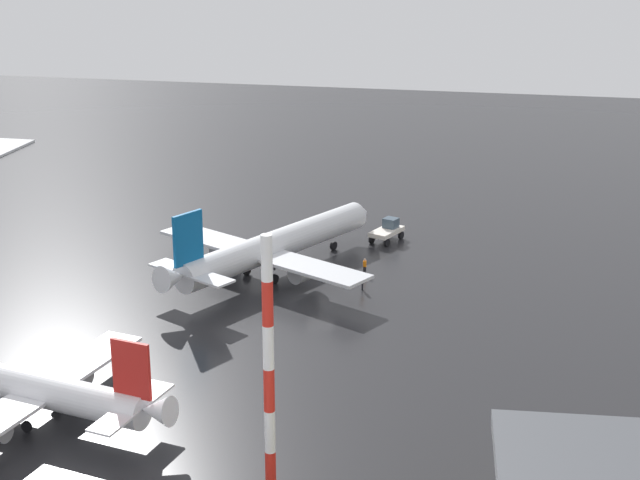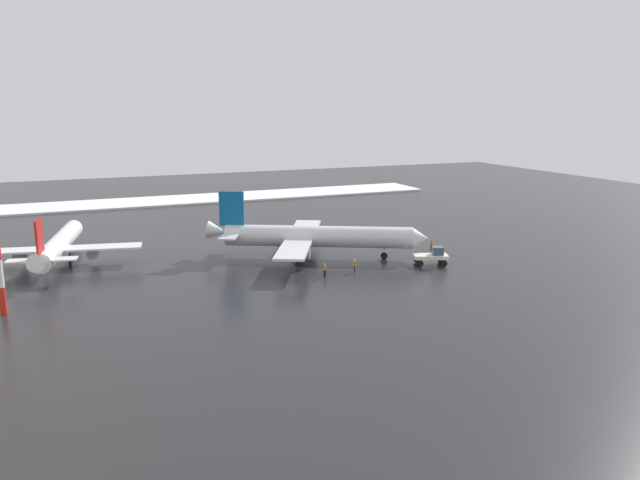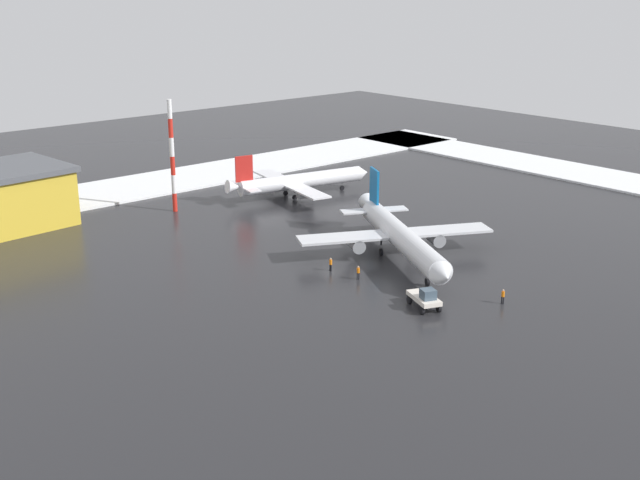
{
  "view_description": "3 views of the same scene",
  "coord_description": "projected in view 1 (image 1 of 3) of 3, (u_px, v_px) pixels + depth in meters",
  "views": [
    {
      "loc": [
        18.1,
        -85.63,
        35.53
      ],
      "look_at": [
        -1.34,
        6.07,
        4.17
      ],
      "focal_mm": 55.0,
      "sensor_mm": 36.0,
      "label": 1
    },
    {
      "loc": [
        73.08,
        -26.4,
        21.39
      ],
      "look_at": [
        -3.81,
        6.28,
        3.08
      ],
      "focal_mm": 35.0,
      "sensor_mm": 36.0,
      "label": 2
    },
    {
      "loc": [
        65.88,
        73.62,
        34.14
      ],
      "look_at": [
        2.9,
        1.24,
        3.29
      ],
      "focal_mm": 45.0,
      "sensor_mm": 36.0,
      "label": 3
    }
  ],
  "objects": [
    {
      "name": "airplane_far_rear",
      "position": [
        273.0,
        246.0,
        100.41
      ],
      "size": [
        24.77,
        29.05,
        9.34
      ],
      "rotation": [
        0.0,
        0.0,
        1.09
      ],
      "color": "silver",
      "rests_on": "ground_plane"
    },
    {
      "name": "ground_crew_mid_apron",
      "position": [
        365.0,
        265.0,
        101.07
      ],
      "size": [
        0.36,
        0.36,
        1.71
      ],
      "rotation": [
        0.0,
        0.0,
        1.12
      ],
      "color": "black",
      "rests_on": "ground_plane"
    },
    {
      "name": "ground_plane",
      "position": [
        321.0,
        301.0,
        94.27
      ],
      "size": [
        240.0,
        240.0,
        0.0
      ],
      "primitive_type": "plane",
      "color": "#232326"
    },
    {
      "name": "ground_crew_near_tug",
      "position": [
        331.0,
        216.0,
        117.4
      ],
      "size": [
        0.36,
        0.36,
        1.71
      ],
      "rotation": [
        0.0,
        0.0,
        3.59
      ],
      "color": "black",
      "rests_on": "ground_plane"
    },
    {
      "name": "pushback_tug",
      "position": [
        388.0,
        230.0,
        111.39
      ],
      "size": [
        3.76,
        5.09,
        2.5
      ],
      "rotation": [
        0.0,
        0.0,
        1.19
      ],
      "color": "silver",
      "rests_on": "ground_plane"
    },
    {
      "name": "antenna_mast",
      "position": [
        269.0,
        369.0,
        60.6
      ],
      "size": [
        0.7,
        0.7,
        17.48
      ],
      "color": "red",
      "rests_on": "ground_plane"
    },
    {
      "name": "airplane_distant_tail",
      "position": [
        21.0,
        385.0,
        71.82
      ],
      "size": [
        26.53,
        22.2,
        7.93
      ],
      "rotation": [
        0.0,
        0.0,
        2.94
      ],
      "color": "white",
      "rests_on": "ground_plane"
    },
    {
      "name": "ground_crew_by_nose_gear",
      "position": [
        362.0,
        281.0,
        96.87
      ],
      "size": [
        0.36,
        0.36,
        1.71
      ],
      "rotation": [
        0.0,
        0.0,
        3.25
      ],
      "color": "black",
      "rests_on": "ground_plane"
    }
  ]
}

